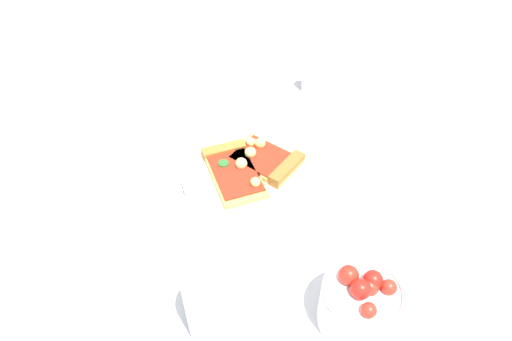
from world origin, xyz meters
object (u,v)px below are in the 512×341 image
Objects in this scene: soda_glass at (216,306)px; paper_napkin at (161,107)px; pepper_shaker at (310,75)px; pizza_slice_near at (234,169)px; salad_bowl at (361,303)px; plate at (255,173)px; pizza_slice_far at (267,160)px.

paper_napkin is at bearing 6.03° from soda_glass.
paper_napkin is at bearing 90.69° from pepper_shaker.
pizza_slice_near is 0.30m from salad_bowl.
pizza_slice_far is (0.01, -0.02, 0.01)m from plate.
salad_bowl is at bearing -169.33° from pizza_slice_far.
salad_bowl is 0.55m from paper_napkin.
soda_glass is (0.02, 0.17, 0.01)m from salad_bowl.
pepper_shaker is (0.00, -0.30, 0.04)m from paper_napkin.
pizza_slice_near is 0.24m from paper_napkin.
soda_glass reaches higher than pizza_slice_near.
pizza_slice_near is at bearing -153.12° from paper_napkin.
soda_glass is at bearing -173.97° from paper_napkin.
paper_napkin is 1.54× the size of pepper_shaker.
soda_glass is 1.39× the size of pepper_shaker.
plate reaches higher than paper_napkin.
pizza_slice_near and pizza_slice_far have the same top height.
pepper_shaker is at bearing -31.83° from pizza_slice_far.
pizza_slice_far is 1.17× the size of paper_napkin.
plate is 0.27m from soda_glass.
pepper_shaker is at bearing -40.68° from pizza_slice_near.
pizza_slice_far is at bearing -24.19° from soda_glass.
salad_bowl is 0.96× the size of soda_glass.
plate is 2.39× the size of salad_bowl.
salad_bowl is (-0.28, -0.08, 0.03)m from plate.
salad_bowl reaches higher than paper_napkin.
pizza_slice_far reaches higher than plate.
soda_glass reaches higher than pizza_slice_far.
pepper_shaker is (0.48, -0.25, -0.01)m from soda_glass.
pepper_shaker is at bearing -8.63° from salad_bowl.
plate is 1.78× the size of pizza_slice_far.
pepper_shaker reaches higher than plate.
pepper_shaker is (0.21, -0.13, 0.02)m from pizza_slice_far.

